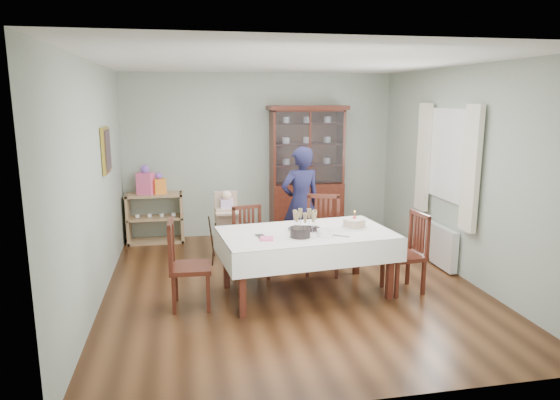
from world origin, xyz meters
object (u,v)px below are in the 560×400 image
object	(u,v)px
chair_end_left	(190,281)
gift_bag_orange	(159,184)
dining_table	(306,262)
china_cabinet	(307,170)
champagne_tray	(305,224)
birthday_cake	(354,223)
chair_end_right	(404,268)
chair_far_left	(251,257)
chair_far_right	(322,250)
woman	(301,204)
high_chair	(227,233)
sideboard	(155,218)
gift_bag_pink	(145,181)

from	to	relation	value
chair_end_left	gift_bag_orange	bearing A→B (deg)	11.55
dining_table	china_cabinet	xyz separation A→B (m)	(0.64, 2.55, 0.74)
champagne_tray	gift_bag_orange	distance (m)	3.06
birthday_cake	gift_bag_orange	distance (m)	3.45
chair_end_left	chair_end_right	distance (m)	2.55
chair_far_left	chair_far_right	size ratio (longest dim) A/B	0.89
dining_table	birthday_cake	size ratio (longest dim) A/B	6.86
champagne_tray	chair_end_right	bearing A→B (deg)	-10.00
chair_far_left	champagne_tray	xyz separation A→B (m)	(0.56, -0.61, 0.56)
woman	high_chair	world-z (taller)	woman
chair_end_right	woman	size ratio (longest dim) A/B	0.59
dining_table	woman	bearing A→B (deg)	79.59
chair_end_right	gift_bag_orange	distance (m)	4.06
dining_table	china_cabinet	world-z (taller)	china_cabinet
china_cabinet	champagne_tray	world-z (taller)	china_cabinet
sideboard	birthday_cake	xyz separation A→B (m)	(2.47, -2.51, 0.42)
birthday_cake	sideboard	bearing A→B (deg)	134.60
chair_end_left	woman	bearing A→B (deg)	-45.17
chair_end_left	birthday_cake	world-z (taller)	chair_end_left
sideboard	chair_end_left	size ratio (longest dim) A/B	0.91
chair_end_left	chair_end_right	world-z (taller)	chair_end_left
chair_end_right	birthday_cake	xyz separation A→B (m)	(-0.57, 0.21, 0.53)
chair_end_right	gift_bag_orange	world-z (taller)	gift_bag_orange
chair_end_right	gift_bag_pink	xyz separation A→B (m)	(-3.17, 2.70, 0.72)
dining_table	chair_far_right	bearing A→B (deg)	59.54
chair_far_left	champagne_tray	world-z (taller)	champagne_tray
gift_bag_pink	gift_bag_orange	bearing A→B (deg)	0.00
dining_table	birthday_cake	distance (m)	0.75
sideboard	gift_bag_orange	size ratio (longest dim) A/B	2.64
champagne_tray	gift_bag_orange	bearing A→B (deg)	125.40
champagne_tray	birthday_cake	bearing A→B (deg)	0.35
chair_end_left	birthday_cake	size ratio (longest dim) A/B	3.23
chair_far_right	chair_end_right	distance (m)	1.14
chair_end_left	champagne_tray	world-z (taller)	champagne_tray
chair_end_right	gift_bag_pink	bearing A→B (deg)	-136.17
gift_bag_orange	chair_end_right	bearing A→B (deg)	-42.41
chair_end_right	woman	world-z (taller)	woman
chair_far_left	high_chair	bearing A→B (deg)	95.71
chair_far_left	champagne_tray	distance (m)	1.00
champagne_tray	chair_far_left	bearing A→B (deg)	132.36
sideboard	gift_bag_pink	xyz separation A→B (m)	(-0.12, -0.02, 0.61)
chair_end_right	high_chair	size ratio (longest dim) A/B	0.95
chair_end_right	sideboard	bearing A→B (deg)	-137.49
dining_table	chair_far_left	bearing A→B (deg)	129.71
high_chair	champagne_tray	distance (m)	1.68
high_chair	china_cabinet	bearing A→B (deg)	35.70
dining_table	woman	size ratio (longest dim) A/B	1.29
sideboard	chair_far_right	world-z (taller)	chair_far_right
woman	sideboard	bearing A→B (deg)	-42.29
woman	gift_bag_pink	xyz separation A→B (m)	(-2.22, 1.25, 0.19)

